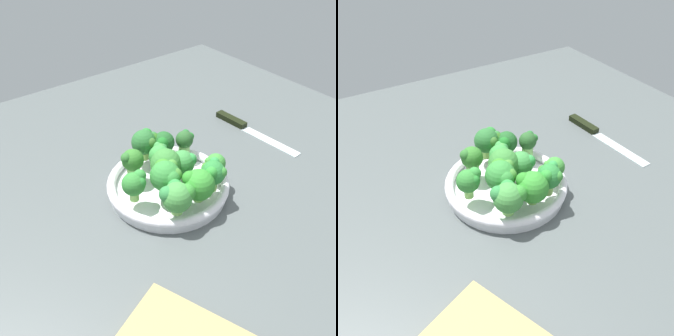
% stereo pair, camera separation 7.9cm
% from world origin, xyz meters
% --- Properties ---
extents(ground_plane, '(1.30, 1.30, 0.03)m').
position_xyz_m(ground_plane, '(0.00, 0.00, -0.01)').
color(ground_plane, '#4D5454').
extents(bowl, '(0.26, 0.26, 0.03)m').
position_xyz_m(bowl, '(0.01, 0.03, 0.02)').
color(bowl, white).
rests_on(bowl, ground_plane).
extents(broccoli_floret_0, '(0.05, 0.05, 0.07)m').
position_xyz_m(broccoli_floret_0, '(-0.07, -0.02, 0.08)').
color(broccoli_floret_0, '#8CC35A').
rests_on(broccoli_floret_0, bowl).
extents(broccoli_floret_1, '(0.05, 0.05, 0.07)m').
position_xyz_m(broccoli_floret_1, '(0.00, 0.12, 0.08)').
color(broccoli_floret_1, '#91D262').
rests_on(broccoli_floret_1, bowl).
extents(broccoli_floret_2, '(0.07, 0.07, 0.08)m').
position_xyz_m(broccoli_floret_2, '(-0.03, 0.06, 0.08)').
color(broccoli_floret_2, '#A2D062').
rests_on(broccoli_floret_2, bowl).
extents(broccoli_floret_3, '(0.05, 0.05, 0.07)m').
position_xyz_m(broccoli_floret_3, '(0.07, 0.08, 0.07)').
color(broccoli_floret_3, '#76B552').
rests_on(broccoli_floret_3, bowl).
extents(broccoli_floret_4, '(0.04, 0.05, 0.06)m').
position_xyz_m(broccoli_floret_4, '(0.06, -0.06, 0.07)').
color(broccoli_floret_4, '#88C768').
rests_on(broccoli_floret_4, bowl).
extents(broccoli_floret_5, '(0.05, 0.06, 0.06)m').
position_xyz_m(broccoli_floret_5, '(-0.01, -0.00, 0.07)').
color(broccoli_floret_5, '#89BF5B').
rests_on(broccoli_floret_5, bowl).
extents(broccoli_floret_6, '(0.06, 0.06, 0.07)m').
position_xyz_m(broccoli_floret_6, '(0.10, 0.02, 0.08)').
color(broccoli_floret_6, '#93C45A').
rests_on(broccoli_floret_6, bowl).
extents(broccoli_floret_7, '(0.07, 0.07, 0.08)m').
position_xyz_m(broccoli_floret_7, '(0.01, 0.04, 0.08)').
color(broccoli_floret_7, '#84C95A').
rests_on(broccoli_floret_7, bowl).
extents(broccoli_floret_8, '(0.06, 0.07, 0.07)m').
position_xyz_m(broccoli_floret_8, '(-0.08, 0.08, 0.07)').
color(broccoli_floret_8, '#92D869').
rests_on(broccoli_floret_8, bowl).
extents(broccoli_floret_9, '(0.05, 0.05, 0.06)m').
position_xyz_m(broccoli_floret_9, '(0.05, 0.02, 0.07)').
color(broccoli_floret_9, '#83C162').
rests_on(broccoli_floret_9, bowl).
extents(broccoli_floret_10, '(0.06, 0.05, 0.06)m').
position_xyz_m(broccoli_floret_10, '(0.08, -0.01, 0.07)').
color(broccoli_floret_10, '#8DC360').
rests_on(broccoli_floret_10, bowl).
extents(broccoli_floret_11, '(0.06, 0.07, 0.07)m').
position_xyz_m(broccoli_floret_11, '(-0.08, 0.02, 0.07)').
color(broccoli_floret_11, '#8EC65B').
rests_on(broccoli_floret_11, bowl).
extents(broccoli_floret_12, '(0.04, 0.04, 0.05)m').
position_xyz_m(broccoli_floret_12, '(-0.04, -0.06, 0.07)').
color(broccoli_floret_12, '#A2C771').
rests_on(broccoli_floret_12, bowl).
extents(knife, '(0.27, 0.04, 0.01)m').
position_xyz_m(knife, '(0.09, -0.30, 0.01)').
color(knife, silver).
rests_on(knife, ground_plane).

